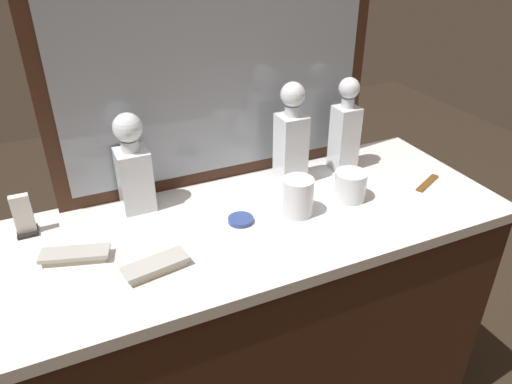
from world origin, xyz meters
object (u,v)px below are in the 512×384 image
at_px(silver_brush_far_left, 75,255).
at_px(tortoiseshell_comb, 427,183).
at_px(crystal_decanter_left, 291,144).
at_px(silver_brush_right, 156,266).
at_px(porcelain_dish, 240,219).
at_px(crystal_tumbler_center, 350,187).
at_px(crystal_tumbler_front, 298,198).
at_px(napkin_holder, 24,218).
at_px(crystal_decanter_right, 345,133).
at_px(crystal_decanter_far_right, 134,172).

distance_m(silver_brush_far_left, tortoiseshell_comb, 1.00).
xyz_separation_m(crystal_decanter_left, silver_brush_right, (-0.47, -0.25, -0.11)).
relative_size(crystal_decanter_left, silver_brush_far_left, 1.85).
bearing_deg(porcelain_dish, crystal_tumbler_center, -3.84).
bearing_deg(silver_brush_far_left, tortoiseshell_comb, -3.33).
xyz_separation_m(crystal_tumbler_front, napkin_holder, (-0.67, 0.20, -0.00)).
distance_m(crystal_decanter_right, silver_brush_far_left, 0.84).
xyz_separation_m(crystal_decanter_left, silver_brush_far_left, (-0.64, -0.13, -0.11)).
height_order(crystal_tumbler_front, silver_brush_right, crystal_tumbler_front).
bearing_deg(crystal_decanter_far_right, crystal_tumbler_center, -20.12).
relative_size(crystal_decanter_right, crystal_tumbler_front, 2.79).
relative_size(silver_brush_right, tortoiseshell_comb, 1.31).
relative_size(crystal_decanter_far_right, tortoiseshell_comb, 2.30).
distance_m(silver_brush_far_left, napkin_holder, 0.19).
relative_size(crystal_decanter_left, crystal_decanter_far_right, 1.12).
distance_m(crystal_tumbler_center, tortoiseshell_comb, 0.26).
bearing_deg(crystal_tumbler_center, crystal_tumbler_front, -177.56).
bearing_deg(tortoiseshell_comb, silver_brush_right, -175.98).
bearing_deg(crystal_tumbler_front, silver_brush_far_left, 176.12).
bearing_deg(crystal_tumbler_front, crystal_decanter_right, 34.49).
bearing_deg(napkin_holder, tortoiseshell_comb, -11.41).
xyz_separation_m(porcelain_dish, tortoiseshell_comb, (0.59, -0.05, -0.00)).
distance_m(crystal_decanter_left, tortoiseshell_comb, 0.43).
bearing_deg(crystal_decanter_right, silver_brush_right, -158.95).
height_order(crystal_decanter_far_right, tortoiseshell_comb, crystal_decanter_far_right).
distance_m(crystal_decanter_left, crystal_decanter_far_right, 0.45).
height_order(crystal_decanter_left, silver_brush_right, crystal_decanter_left).
bearing_deg(tortoiseshell_comb, crystal_decanter_far_right, 164.25).
xyz_separation_m(crystal_decanter_right, crystal_decanter_far_right, (-0.64, 0.03, -0.01)).
relative_size(crystal_decanter_far_right, silver_brush_far_left, 1.66).
bearing_deg(crystal_tumbler_center, tortoiseshell_comb, -5.89).
relative_size(crystal_tumbler_center, silver_brush_right, 0.57).
bearing_deg(porcelain_dish, crystal_tumbler_front, -10.71).
relative_size(crystal_tumbler_center, napkin_holder, 0.81).
relative_size(crystal_decanter_left, crystal_tumbler_front, 2.92).
height_order(crystal_decanter_far_right, napkin_holder, crystal_decanter_far_right).
bearing_deg(crystal_decanter_left, napkin_holder, 177.48).
distance_m(porcelain_dish, tortoiseshell_comb, 0.59).
height_order(crystal_tumbler_center, silver_brush_far_left, crystal_tumbler_center).
bearing_deg(crystal_decanter_right, silver_brush_far_left, -170.46).
height_order(crystal_tumbler_center, tortoiseshell_comb, crystal_tumbler_center).
bearing_deg(napkin_holder, crystal_decanter_right, -1.53).
xyz_separation_m(silver_brush_right, porcelain_dish, (0.25, 0.11, -0.01)).
height_order(crystal_decanter_right, crystal_decanter_far_right, crystal_decanter_right).
height_order(crystal_tumbler_center, porcelain_dish, crystal_tumbler_center).
xyz_separation_m(silver_brush_right, napkin_holder, (-0.26, 0.28, 0.03)).
height_order(crystal_decanter_right, tortoiseshell_comb, crystal_decanter_right).
relative_size(crystal_decanter_left, porcelain_dish, 4.56).
height_order(silver_brush_right, tortoiseshell_comb, silver_brush_right).
bearing_deg(tortoiseshell_comb, porcelain_dish, 175.24).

